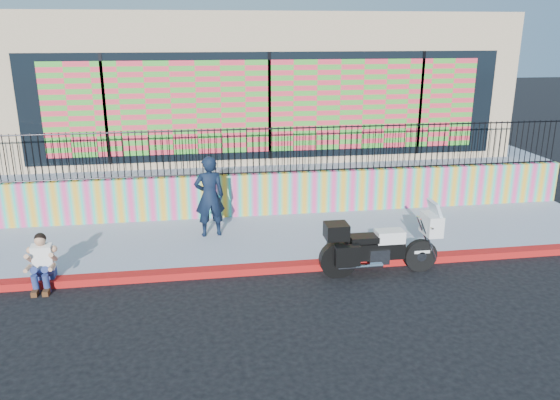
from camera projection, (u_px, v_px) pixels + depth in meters
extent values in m
plane|color=black|center=(297.00, 270.00, 11.35)|extent=(90.00, 90.00, 0.00)
cube|color=#A3190B|center=(297.00, 266.00, 11.33)|extent=(16.00, 0.30, 0.15)
cube|color=gray|center=(284.00, 238.00, 12.89)|extent=(16.00, 3.00, 0.15)
cube|color=#EB3D85|center=(274.00, 194.00, 14.21)|extent=(16.00, 0.20, 1.10)
cube|color=gray|center=(253.00, 155.00, 19.05)|extent=(16.00, 10.00, 1.25)
cube|color=tan|center=(253.00, 79.00, 18.08)|extent=(14.00, 8.00, 4.00)
cube|color=black|center=(269.00, 106.00, 14.41)|extent=(12.60, 0.04, 2.80)
cube|color=#ED3449|center=(270.00, 107.00, 14.38)|extent=(11.48, 0.02, 2.40)
cylinder|color=black|center=(420.00, 255.00, 11.22)|extent=(0.68, 0.14, 0.68)
cylinder|color=black|center=(338.00, 261.00, 10.96)|extent=(0.68, 0.14, 0.68)
cube|color=black|center=(380.00, 250.00, 11.04)|extent=(0.98, 0.29, 0.35)
cube|color=silver|center=(377.00, 255.00, 11.06)|extent=(0.41, 0.35, 0.31)
cube|color=silver|center=(390.00, 236.00, 10.98)|extent=(0.57, 0.33, 0.25)
cube|color=black|center=(364.00, 239.00, 10.91)|extent=(0.57, 0.35, 0.12)
cube|color=silver|center=(432.00, 224.00, 11.05)|extent=(0.31, 0.53, 0.43)
cube|color=silver|center=(435.00, 209.00, 10.96)|extent=(0.19, 0.47, 0.35)
cube|color=black|center=(336.00, 231.00, 10.77)|extent=(0.45, 0.43, 0.31)
cube|color=black|center=(347.00, 256.00, 10.62)|extent=(0.49, 0.19, 0.41)
cube|color=black|center=(339.00, 244.00, 11.20)|extent=(0.49, 0.19, 0.41)
cube|color=silver|center=(421.00, 251.00, 11.19)|extent=(0.33, 0.16, 0.06)
imported|color=black|center=(209.00, 196.00, 12.59)|extent=(0.75, 0.54, 1.91)
cube|color=navy|center=(46.00, 273.00, 10.64)|extent=(0.36, 0.28, 0.18)
cube|color=white|center=(43.00, 257.00, 10.49)|extent=(0.38, 0.27, 0.54)
sphere|color=tan|center=(40.00, 240.00, 10.35)|extent=(0.21, 0.21, 0.21)
cube|color=#472814|center=(36.00, 292.00, 10.26)|extent=(0.11, 0.26, 0.10)
cube|color=#472814|center=(47.00, 292.00, 10.29)|extent=(0.11, 0.26, 0.10)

